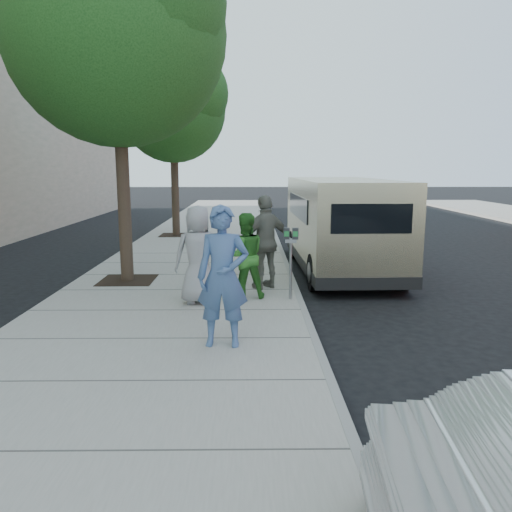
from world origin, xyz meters
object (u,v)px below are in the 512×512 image
tree_near (118,26)px  person_striped_polo (266,242)px  tree_far (174,105)px  person_gray_shirt (199,255)px  parking_meter (291,248)px  person_officer (223,276)px  person_green_shirt (245,256)px  van (340,223)px

tree_near → person_striped_polo: bearing=-14.0°
tree_far → person_gray_shirt: (1.77, -9.52, -3.81)m
tree_near → person_striped_polo: size_ratio=3.85×
parking_meter → person_gray_shirt: person_gray_shirt is taller
person_officer → person_green_shirt: 2.64m
tree_far → person_striped_polo: size_ratio=3.32×
person_green_shirt → tree_near: bearing=-43.8°
person_officer → person_striped_polo: (0.71, 3.42, -0.03)m
parking_meter → person_striped_polo: size_ratio=0.71×
person_striped_polo → parking_meter: bearing=86.0°
person_officer → person_green_shirt: bearing=86.8°
tree_near → van: bearing=19.0°
van → person_striped_polo: 3.20m
parking_meter → person_gray_shirt: 1.75m
parking_meter → person_gray_shirt: (-1.73, -0.26, -0.08)m
tree_far → person_green_shirt: bearing=-74.1°
person_officer → person_gray_shirt: bearing=107.0°
person_green_shirt → tree_far: bearing=-87.0°
tree_near → van: tree_near is taller
person_green_shirt → person_striped_polo: size_ratio=0.85×
person_officer → person_green_shirt: size_ratio=1.21×
person_officer → person_green_shirt: person_officer is taller
person_officer → tree_near: bearing=122.1°
person_officer → person_striped_polo: person_officer is taller
tree_near → person_officer: size_ratio=3.74×
van → person_green_shirt: size_ratio=3.87×
tree_far → person_officer: tree_far is taller
van → person_striped_polo: (-1.99, -2.50, -0.13)m
van → parking_meter: bearing=-115.8°
parking_meter → person_officer: (-1.16, -2.52, 0.00)m
tree_far → person_officer: bearing=-78.8°
tree_near → person_green_shirt: (2.62, -1.57, -4.56)m
tree_near → tree_far: bearing=90.0°
tree_near → parking_meter: size_ratio=5.43×
person_green_shirt → person_striped_polo: 0.93m
van → person_gray_shirt: van is taller
person_gray_shirt → person_striped_polo: person_striped_polo is taller
tree_near → parking_meter: tree_near is taller
tree_near → person_officer: (2.34, -4.18, -4.39)m
tree_far → person_green_shirt: 10.30m
person_gray_shirt → person_striped_polo: bearing=-147.7°
person_officer → person_gray_shirt: size_ratio=1.09×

